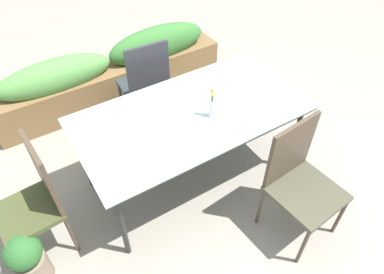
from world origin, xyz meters
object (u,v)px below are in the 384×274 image
object	(u,v)px
chair_far_side	(146,82)
chair_near_right	(300,178)
dining_table	(192,116)
potted_plant	(28,259)
chair_end_left	(35,198)
planter_box	(113,73)
flower_vase	(212,104)

from	to	relation	value
chair_far_side	chair_near_right	bearing A→B (deg)	-72.09
dining_table	potted_plant	size ratio (longest dim) A/B	3.73
chair_end_left	planter_box	distance (m)	1.87
dining_table	chair_end_left	xyz separation A→B (m)	(-1.28, 0.01, -0.16)
chair_end_left	chair_far_side	size ratio (longest dim) A/B	1.00
chair_near_right	flower_vase	distance (m)	0.85
chair_end_left	planter_box	size ratio (longest dim) A/B	0.39
dining_table	potted_plant	world-z (taller)	dining_table
flower_vase	planter_box	size ratio (longest dim) A/B	0.10
dining_table	potted_plant	xyz separation A→B (m)	(-1.48, -0.22, -0.46)
chair_end_left	chair_far_side	xyz separation A→B (m)	(1.27, 0.83, -0.00)
chair_end_left	potted_plant	bearing A→B (deg)	134.01
planter_box	dining_table	bearing A→B (deg)	-85.27
chair_near_right	potted_plant	distance (m)	2.01
dining_table	chair_far_side	size ratio (longest dim) A/B	1.83
chair_far_side	chair_end_left	bearing A→B (deg)	-143.00
planter_box	potted_plant	xyz separation A→B (m)	(-1.36, -1.69, -0.09)
chair_near_right	planter_box	distance (m)	2.37
chair_end_left	planter_box	bearing A→B (deg)	-43.11
flower_vase	potted_plant	size ratio (longest dim) A/B	0.55
dining_table	chair_near_right	world-z (taller)	chair_near_right
chair_far_side	flower_vase	bearing A→B (deg)	-79.51
dining_table	chair_far_side	xyz separation A→B (m)	(-0.01, 0.84, -0.17)
flower_vase	potted_plant	xyz separation A→B (m)	(-1.58, -0.10, -0.63)
dining_table	planter_box	distance (m)	1.52
chair_near_right	potted_plant	size ratio (longest dim) A/B	1.99
dining_table	chair_near_right	bearing A→B (deg)	-63.88
chair_end_left	chair_near_right	xyz separation A→B (m)	(1.69, -0.84, -0.01)
chair_near_right	flower_vase	bearing A→B (deg)	-71.19
dining_table	planter_box	bearing A→B (deg)	94.73
planter_box	flower_vase	bearing A→B (deg)	-81.99
flower_vase	potted_plant	bearing A→B (deg)	-176.37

